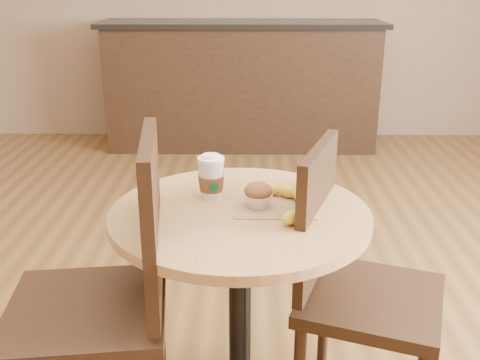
# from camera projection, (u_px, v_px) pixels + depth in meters

# --- Properties ---
(cafe_table) EXTENTS (0.77, 0.77, 0.75)m
(cafe_table) POSITION_uv_depth(u_px,v_px,m) (240.00, 269.00, 1.71)
(cafe_table) COLOR black
(cafe_table) RESTS_ON ground
(chair_left) EXTENTS (0.49, 0.49, 1.01)m
(chair_left) POSITION_uv_depth(u_px,v_px,m) (110.00, 293.00, 1.58)
(chair_left) COLOR #301D10
(chair_left) RESTS_ON ground
(chair_right) EXTENTS (0.53, 0.53, 0.94)m
(chair_right) POSITION_uv_depth(u_px,v_px,m) (351.00, 281.00, 1.72)
(chair_right) COLOR #301D10
(chair_right) RESTS_ON ground
(service_counter) EXTENTS (2.30, 0.65, 1.04)m
(service_counter) POSITION_uv_depth(u_px,v_px,m) (242.00, 85.00, 4.72)
(service_counter) COLOR black
(service_counter) RESTS_ON ground
(kraft_bag) EXTENTS (0.24, 0.19, 0.00)m
(kraft_bag) POSITION_uv_depth(u_px,v_px,m) (275.00, 207.00, 1.66)
(kraft_bag) COLOR #956E48
(kraft_bag) RESTS_ON cafe_table
(coffee_cup) EXTENTS (0.08, 0.09, 0.14)m
(coffee_cup) POSITION_uv_depth(u_px,v_px,m) (211.00, 178.00, 1.72)
(coffee_cup) COLOR silver
(coffee_cup) RESTS_ON cafe_table
(muffin) EXTENTS (0.08, 0.08, 0.08)m
(muffin) POSITION_uv_depth(u_px,v_px,m) (258.00, 195.00, 1.65)
(muffin) COLOR silver
(muffin) RESTS_ON kraft_bag
(banana) EXTENTS (0.23, 0.32, 0.04)m
(banana) POSITION_uv_depth(u_px,v_px,m) (290.00, 202.00, 1.64)
(banana) COLOR gold
(banana) RESTS_ON kraft_bag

